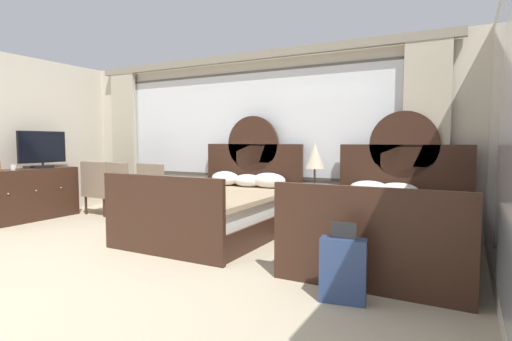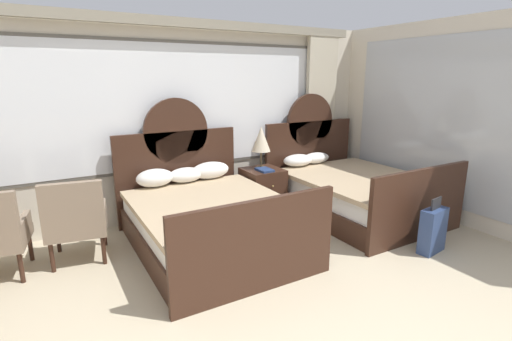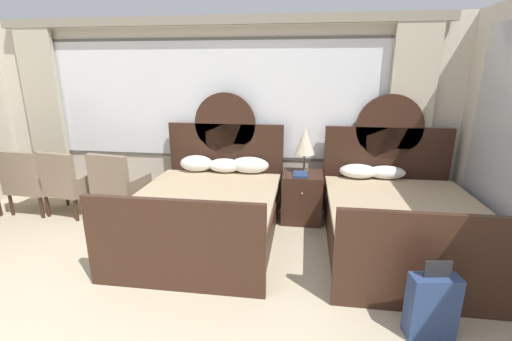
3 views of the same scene
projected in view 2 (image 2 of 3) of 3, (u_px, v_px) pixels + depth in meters
name	position (u px, v px, depth m)	size (l,w,h in m)	color
wall_back_window	(158.00, 117.00, 5.03)	(6.78, 0.22, 2.70)	beige
wall_right_mirror	(471.00, 124.00, 4.85)	(0.08, 4.49, 2.70)	beige
bed_near_window	(208.00, 218.00, 4.39)	(1.68, 2.21, 1.68)	#382116
bed_near_mirror	(351.00, 190.00, 5.47)	(1.68, 2.21, 1.68)	#382116
nightstand_between_beds	(263.00, 191.00, 5.47)	(0.53, 0.55, 0.66)	#382116
table_lamp_on_nightstand	(261.00, 139.00, 5.35)	(0.27, 0.27, 0.61)	brown
book_on_nightstand	(265.00, 170.00, 5.28)	(0.18, 0.26, 0.03)	navy
armchair_by_window_left	(76.00, 219.00, 3.99)	(0.68, 0.68, 0.93)	#84705B
suitcase_on_floor	(433.00, 230.00, 4.26)	(0.38, 0.21, 0.64)	navy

